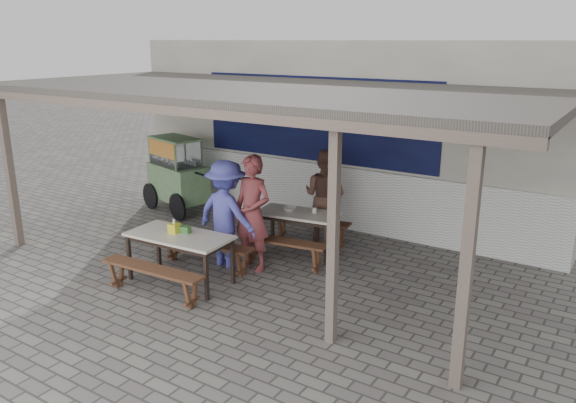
% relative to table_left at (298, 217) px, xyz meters
% --- Properties ---
extents(ground, '(60.00, 60.00, 0.00)m').
position_rel_table_left_xyz_m(ground, '(-0.51, -1.29, -0.67)').
color(ground, slate).
rests_on(ground, ground).
extents(back_wall, '(9.00, 1.28, 3.50)m').
position_rel_table_left_xyz_m(back_wall, '(-0.51, 2.29, 1.05)').
color(back_wall, beige).
rests_on(back_wall, ground).
extents(warung_roof, '(9.00, 4.21, 2.81)m').
position_rel_table_left_xyz_m(warung_roof, '(-0.49, -0.39, 2.05)').
color(warung_roof, '#514A45').
rests_on(warung_roof, ground).
extents(table_left, '(1.42, 0.86, 0.75)m').
position_rel_table_left_xyz_m(table_left, '(0.00, 0.00, 0.00)').
color(table_left, beige).
rests_on(table_left, ground).
extents(bench_left_street, '(1.46, 0.49, 0.45)m').
position_rel_table_left_xyz_m(bench_left_street, '(0.09, -0.58, -0.33)').
color(bench_left_street, brown).
rests_on(bench_left_street, ground).
extents(bench_left_wall, '(1.46, 0.49, 0.45)m').
position_rel_table_left_xyz_m(bench_left_wall, '(-0.09, 0.58, -0.33)').
color(bench_left_wall, brown).
rests_on(bench_left_wall, ground).
extents(table_right, '(1.61, 0.85, 0.75)m').
position_rel_table_left_xyz_m(table_right, '(-0.88, -1.89, 0.01)').
color(table_right, beige).
rests_on(table_right, ground).
extents(bench_right_street, '(1.68, 0.38, 0.45)m').
position_rel_table_left_xyz_m(bench_right_street, '(-0.84, -2.50, -0.32)').
color(bench_right_street, brown).
rests_on(bench_right_street, ground).
extents(bench_right_wall, '(1.68, 0.38, 0.45)m').
position_rel_table_left_xyz_m(bench_right_wall, '(-0.92, -1.28, -0.32)').
color(bench_right_wall, brown).
rests_on(bench_right_wall, ground).
extents(vendor_cart, '(2.02, 1.12, 1.57)m').
position_rel_table_left_xyz_m(vendor_cart, '(-3.47, 0.76, 0.18)').
color(vendor_cart, '#749D68').
rests_on(vendor_cart, ground).
extents(patron_street_side, '(0.69, 0.47, 1.84)m').
position_rel_table_left_xyz_m(patron_street_side, '(-0.28, -0.89, 0.25)').
color(patron_street_side, brown).
rests_on(patron_street_side, ground).
extents(patron_wall_side, '(0.82, 0.64, 1.68)m').
position_rel_table_left_xyz_m(patron_wall_side, '(0.04, 0.84, 0.17)').
color(patron_wall_side, brown).
rests_on(patron_wall_side, ground).
extents(patron_right_table, '(1.14, 0.69, 1.73)m').
position_rel_table_left_xyz_m(patron_right_table, '(-0.71, -0.99, 0.19)').
color(patron_right_table, '#4C4EB5').
rests_on(patron_right_table, ground).
extents(tissue_box, '(0.15, 0.15, 0.14)m').
position_rel_table_left_xyz_m(tissue_box, '(-1.00, -1.87, 0.15)').
color(tissue_box, gold).
rests_on(tissue_box, table_right).
extents(donation_box, '(0.17, 0.12, 0.10)m').
position_rel_table_left_xyz_m(donation_box, '(-0.85, -1.79, 0.13)').
color(donation_box, '#3B7333').
rests_on(donation_box, table_right).
extents(condiment_jar, '(0.08, 0.08, 0.08)m').
position_rel_table_left_xyz_m(condiment_jar, '(0.24, 0.13, 0.12)').
color(condiment_jar, silver).
rests_on(condiment_jar, table_left).
extents(condiment_bowl, '(0.25, 0.25, 0.05)m').
position_rel_table_left_xyz_m(condiment_bowl, '(-0.18, 0.02, 0.11)').
color(condiment_bowl, silver).
rests_on(condiment_bowl, table_left).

